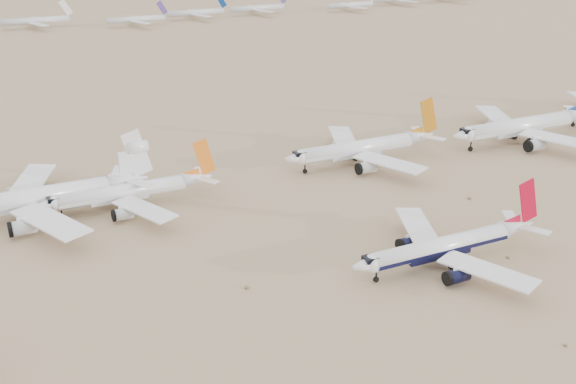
% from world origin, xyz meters
% --- Properties ---
extents(ground, '(7000.00, 7000.00, 0.00)m').
position_xyz_m(ground, '(0.00, 0.00, 0.00)').
color(ground, '#7E6649').
rests_on(ground, ground).
extents(main_airliner, '(44.28, 43.25, 15.63)m').
position_xyz_m(main_airliner, '(11.21, 5.37, 4.30)').
color(main_airliner, white).
rests_on(main_airliner, ground).
extents(row2_navy_widebody, '(53.17, 52.00, 18.92)m').
position_xyz_m(row2_navy_widebody, '(83.59, 60.41, 5.28)').
color(row2_navy_widebody, white).
rests_on(row2_navy_widebody, ground).
extents(row2_gold_tail, '(47.64, 46.60, 16.96)m').
position_xyz_m(row2_gold_tail, '(27.87, 65.72, 4.74)').
color(row2_gold_tail, white).
rests_on(row2_gold_tail, ground).
extents(row2_orange_tail, '(42.11, 41.20, 15.02)m').
position_xyz_m(row2_orange_tail, '(-40.41, 63.95, 4.22)').
color(row2_orange_tail, white).
rests_on(row2_orange_tail, ground).
extents(row2_white_trijet, '(52.75, 51.55, 18.69)m').
position_xyz_m(row2_white_trijet, '(-60.95, 67.45, 5.41)').
color(row2_white_trijet, white).
rests_on(row2_white_trijet, ground).
extents(distant_storage_row, '(626.75, 58.56, 16.11)m').
position_xyz_m(distant_storage_row, '(21.80, 335.09, 4.41)').
color(distant_storage_row, silver).
rests_on(distant_storage_row, ground).
extents(desert_scrub, '(267.73, 121.67, 0.63)m').
position_xyz_m(desert_scrub, '(-2.57, -29.98, 0.29)').
color(desert_scrub, brown).
rests_on(desert_scrub, ground).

